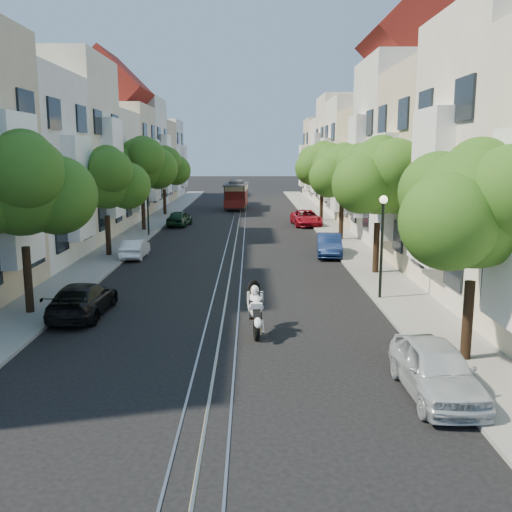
{
  "coord_description": "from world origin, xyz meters",
  "views": [
    {
      "loc": [
        1.02,
        -18.58,
        5.96
      ],
      "look_at": [
        1.24,
        5.19,
        1.63
      ],
      "focal_mm": 40.0,
      "sensor_mm": 36.0,
      "label": 1
    }
  ],
  "objects_px": {
    "tree_e_b": "(380,178)",
    "tree_e_c": "(343,173)",
    "parked_car_e_near": "(436,369)",
    "parked_car_w_near": "(83,299)",
    "tree_e_a": "(478,210)",
    "tree_e_d": "(323,165)",
    "tree_w_a": "(23,187)",
    "lamp_east": "(382,231)",
    "parked_car_e_mid": "(329,245)",
    "tree_w_c": "(142,164)",
    "parked_car_w_mid": "(135,248)",
    "sportbike_rider": "(255,307)",
    "cable_car": "(236,194)",
    "lamp_west": "(148,197)",
    "tree_w_d": "(164,167)",
    "tree_w_b": "(107,180)",
    "parked_car_w_far": "(180,218)",
    "parked_car_e_far": "(306,218)"
  },
  "relations": [
    {
      "from": "tree_e_c",
      "to": "parked_car_w_near",
      "type": "relative_size",
      "value": 1.51
    },
    {
      "from": "cable_car",
      "to": "parked_car_e_far",
      "type": "bearing_deg",
      "value": -64.21
    },
    {
      "from": "cable_car",
      "to": "parked_car_w_near",
      "type": "distance_m",
      "value": 40.8
    },
    {
      "from": "lamp_west",
      "to": "parked_car_w_far",
      "type": "bearing_deg",
      "value": 75.93
    },
    {
      "from": "tree_w_a",
      "to": "tree_w_b",
      "type": "xyz_separation_m",
      "value": [
        -0.0,
        12.0,
        -0.34
      ]
    },
    {
      "from": "tree_e_b",
      "to": "parked_car_e_far",
      "type": "distance_m",
      "value": 19.62
    },
    {
      "from": "parked_car_w_far",
      "to": "lamp_west",
      "type": "bearing_deg",
      "value": 83.09
    },
    {
      "from": "tree_e_b",
      "to": "tree_e_c",
      "type": "relative_size",
      "value": 1.03
    },
    {
      "from": "parked_car_e_near",
      "to": "parked_car_e_mid",
      "type": "bearing_deg",
      "value": 89.25
    },
    {
      "from": "tree_e_d",
      "to": "tree_w_d",
      "type": "height_order",
      "value": "tree_e_d"
    },
    {
      "from": "tree_e_a",
      "to": "parked_car_e_far",
      "type": "height_order",
      "value": "tree_e_a"
    },
    {
      "from": "parked_car_w_far",
      "to": "tree_w_c",
      "type": "bearing_deg",
      "value": 59.03
    },
    {
      "from": "tree_e_a",
      "to": "tree_e_d",
      "type": "distance_m",
      "value": 34.0
    },
    {
      "from": "lamp_east",
      "to": "parked_car_e_mid",
      "type": "bearing_deg",
      "value": 93.95
    },
    {
      "from": "sportbike_rider",
      "to": "parked_car_e_mid",
      "type": "height_order",
      "value": "sportbike_rider"
    },
    {
      "from": "tree_e_b",
      "to": "parked_car_e_far",
      "type": "height_order",
      "value": "tree_e_b"
    },
    {
      "from": "sportbike_rider",
      "to": "parked_car_w_far",
      "type": "xyz_separation_m",
      "value": [
        -5.97,
        28.37,
        -0.3
      ]
    },
    {
      "from": "lamp_west",
      "to": "parked_car_e_far",
      "type": "distance_m",
      "value": 13.55
    },
    {
      "from": "tree_w_c",
      "to": "cable_car",
      "type": "relative_size",
      "value": 0.98
    },
    {
      "from": "cable_car",
      "to": "parked_car_e_near",
      "type": "relative_size",
      "value": 1.82
    },
    {
      "from": "lamp_east",
      "to": "parked_car_w_mid",
      "type": "xyz_separation_m",
      "value": [
        -11.9,
        9.6,
        -2.3
      ]
    },
    {
      "from": "parked_car_w_mid",
      "to": "sportbike_rider",
      "type": "bearing_deg",
      "value": 115.63
    },
    {
      "from": "tree_e_d",
      "to": "parked_car_w_far",
      "type": "bearing_deg",
      "value": -165.89
    },
    {
      "from": "tree_w_b",
      "to": "tree_w_c",
      "type": "bearing_deg",
      "value": 90.0
    },
    {
      "from": "tree_w_d",
      "to": "parked_car_w_near",
      "type": "relative_size",
      "value": 1.51
    },
    {
      "from": "tree_e_b",
      "to": "lamp_east",
      "type": "relative_size",
      "value": 1.61
    },
    {
      "from": "tree_e_c",
      "to": "parked_car_e_near",
      "type": "distance_m",
      "value": 25.61
    },
    {
      "from": "tree_e_a",
      "to": "tree_w_d",
      "type": "relative_size",
      "value": 0.96
    },
    {
      "from": "parked_car_w_mid",
      "to": "parked_car_w_far",
      "type": "xyz_separation_m",
      "value": [
        0.79,
        14.34,
        0.09
      ]
    },
    {
      "from": "tree_w_c",
      "to": "lamp_west",
      "type": "bearing_deg",
      "value": -74.25
    },
    {
      "from": "parked_car_e_near",
      "to": "parked_car_w_mid",
      "type": "relative_size",
      "value": 1.2
    },
    {
      "from": "tree_w_b",
      "to": "sportbike_rider",
      "type": "height_order",
      "value": "tree_w_b"
    },
    {
      "from": "parked_car_e_mid",
      "to": "lamp_west",
      "type": "bearing_deg",
      "value": 151.85
    },
    {
      "from": "parked_car_w_near",
      "to": "parked_car_e_near",
      "type": "bearing_deg",
      "value": 147.73
    },
    {
      "from": "tree_w_c",
      "to": "cable_car",
      "type": "xyz_separation_m",
      "value": [
        6.64,
        17.38,
        -3.44
      ]
    },
    {
      "from": "tree_w_b",
      "to": "lamp_west",
      "type": "distance_m",
      "value": 8.22
    },
    {
      "from": "parked_car_e_near",
      "to": "tree_e_b",
      "type": "bearing_deg",
      "value": 82.61
    },
    {
      "from": "lamp_west",
      "to": "tree_e_b",
      "type": "bearing_deg",
      "value": -43.85
    },
    {
      "from": "tree_e_d",
      "to": "parked_car_e_near",
      "type": "distance_m",
      "value": 36.54
    },
    {
      "from": "tree_e_d",
      "to": "lamp_east",
      "type": "height_order",
      "value": "tree_e_d"
    },
    {
      "from": "parked_car_e_near",
      "to": "parked_car_w_near",
      "type": "distance_m",
      "value": 12.92
    },
    {
      "from": "tree_w_a",
      "to": "cable_car",
      "type": "distance_m",
      "value": 41.04
    },
    {
      "from": "lamp_west",
      "to": "sportbike_rider",
      "type": "height_order",
      "value": "lamp_west"
    },
    {
      "from": "lamp_east",
      "to": "parked_car_e_mid",
      "type": "distance_m",
      "value": 10.39
    },
    {
      "from": "tree_w_a",
      "to": "parked_car_e_near",
      "type": "bearing_deg",
      "value": -29.67
    },
    {
      "from": "tree_w_b",
      "to": "parked_car_w_near",
      "type": "relative_size",
      "value": 1.46
    },
    {
      "from": "tree_e_b",
      "to": "lamp_east",
      "type": "height_order",
      "value": "tree_e_b"
    },
    {
      "from": "lamp_east",
      "to": "lamp_west",
      "type": "height_order",
      "value": "same"
    },
    {
      "from": "tree_w_c",
      "to": "parked_car_w_mid",
      "type": "relative_size",
      "value": 2.13
    },
    {
      "from": "tree_e_a",
      "to": "parked_car_w_far",
      "type": "height_order",
      "value": "tree_e_a"
    }
  ]
}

